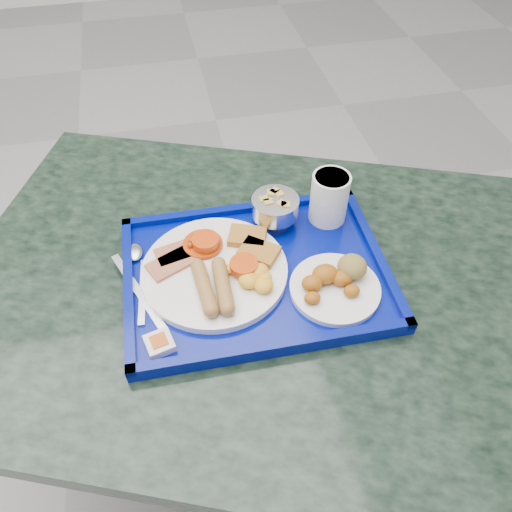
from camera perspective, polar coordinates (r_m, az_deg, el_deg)
The scene contains 10 objects.
floor at distance 1.66m, azimuth -20.53°, elevation -13.66°, with size 6.00×6.00×0.00m, color gray.
table at distance 1.02m, azimuth 1.94°, elevation -9.53°, with size 1.32×1.12×0.70m.
tray at distance 0.88m, azimuth 0.00°, elevation -2.02°, with size 0.46×0.34×0.03m.
main_plate at distance 0.86m, azimuth -4.18°, elevation -1.43°, with size 0.25×0.25×0.04m.
bread_plate at distance 0.85m, azimuth 9.17°, elevation -2.94°, with size 0.15×0.15×0.05m.
fruit_bowl at distance 0.93m, azimuth 2.20°, elevation 5.62°, with size 0.09×0.09×0.06m.
juice_cup at distance 0.94m, azimuth 8.38°, elevation 6.75°, with size 0.07×0.07×0.10m.
spoon at distance 0.90m, azimuth -13.51°, elevation -0.73°, with size 0.04×0.18×0.01m.
knife at distance 0.87m, azimuth -13.40°, elevation -3.83°, with size 0.01×0.19×0.00m, color silver.
jam_packet at distance 0.79m, azimuth -10.98°, elevation -9.76°, with size 0.05×0.05×0.02m.
Camera 1 is at (0.40, -0.83, 1.38)m, focal length 35.00 mm.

